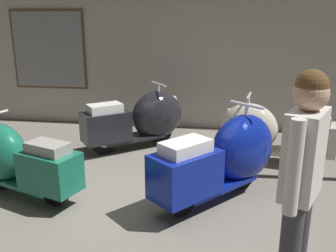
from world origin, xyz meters
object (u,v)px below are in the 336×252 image
object	(u,v)px
visitor_0	(301,176)
scooter_3	(267,132)
scooter_0	(14,159)
scooter_1	(142,119)
scooter_2	(227,157)

from	to	relation	value
visitor_0	scooter_3	bearing A→B (deg)	-67.44
scooter_0	scooter_1	distance (m)	2.18
scooter_3	scooter_1	bearing A→B (deg)	0.22
scooter_2	scooter_3	bearing A→B (deg)	15.46
scooter_1	scooter_2	size ratio (longest dim) A/B	0.98
scooter_0	scooter_2	bearing A→B (deg)	-152.98
scooter_1	scooter_3	size ratio (longest dim) A/B	0.98
visitor_0	scooter_0	bearing A→B (deg)	0.68
scooter_0	scooter_1	world-z (taller)	scooter_1
scooter_1	scooter_0	bearing A→B (deg)	-160.19
scooter_2	scooter_1	bearing A→B (deg)	82.56
scooter_1	visitor_0	size ratio (longest dim) A/B	0.93
scooter_0	scooter_1	xyz separation A→B (m)	(1.15, 1.85, 0.03)
scooter_0	scooter_1	size ratio (longest dim) A/B	1.01
scooter_0	visitor_0	distance (m)	3.30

